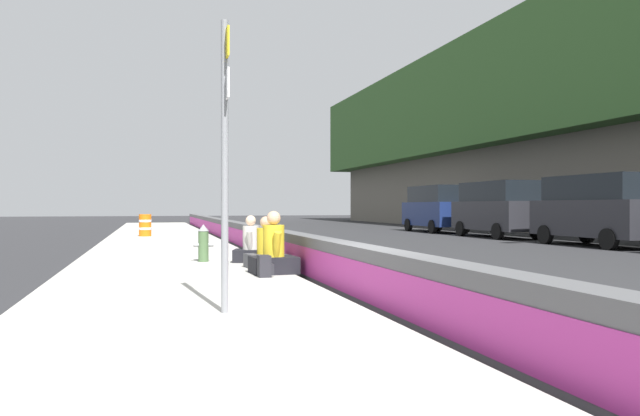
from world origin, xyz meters
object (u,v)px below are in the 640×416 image
object	(u,v)px
seated_person_foreground	(274,254)
parked_car_third	(597,209)
route_sign_post	(225,144)
seated_person_rear	(251,247)
backpack	(265,266)
fire_hydrant	(203,243)
parked_car_fourth	(497,208)
construction_barrel	(145,225)
parked_car_midline	(436,208)
seated_person_middle	(266,252)

from	to	relation	value
seated_person_foreground	parked_car_third	size ratio (longest dim) A/B	0.24
route_sign_post	seated_person_rear	xyz separation A→B (m)	(6.50, -1.39, -1.73)
parked_car_third	seated_person_foreground	bearing A→B (deg)	115.77
seated_person_foreground	backpack	bearing A→B (deg)	152.68
fire_hydrant	seated_person_foreground	bearing A→B (deg)	-158.50
seated_person_foreground	parked_car_fourth	xyz separation A→B (m)	(12.53, -12.98, 0.83)
fire_hydrant	route_sign_post	bearing A→B (deg)	177.32
route_sign_post	construction_barrel	xyz separation A→B (m)	(19.45, 1.09, -1.59)
parked_car_third	parked_car_midline	world-z (taller)	same
seated_person_middle	parked_car_fourth	world-z (taller)	parked_car_fourth
fire_hydrant	construction_barrel	distance (m)	12.68
fire_hydrant	parked_car_fourth	distance (m)	17.13
seated_person_foreground	parked_car_midline	distance (m)	22.48
parked_car_fourth	parked_car_midline	distance (m)	5.87
seated_person_middle	parked_car_midline	xyz separation A→B (m)	(17.34, -12.85, 0.87)
fire_hydrant	parked_car_midline	bearing A→B (deg)	-41.94
seated_person_middle	seated_person_rear	size ratio (longest dim) A/B	1.00
route_sign_post	parked_car_third	distance (m)	17.88
parked_car_fourth	parked_car_third	bearing A→B (deg)	-178.78
fire_hydrant	parked_car_fourth	bearing A→B (deg)	-55.42
route_sign_post	parked_car_third	size ratio (longest dim) A/B	0.70
seated_person_foreground	parked_car_fourth	world-z (taller)	parked_car_fourth
fire_hydrant	construction_barrel	bearing A→B (deg)	6.39
fire_hydrant	seated_person_rear	xyz separation A→B (m)	(-0.35, -1.07, -0.11)
seated_person_middle	parked_car_third	size ratio (longest dim) A/B	0.21
backpack	parked_car_third	bearing A→B (deg)	-62.82
route_sign_post	parked_car_fourth	xyz separation A→B (m)	(16.56, -14.41, -0.86)
parked_car_third	parked_car_fourth	world-z (taller)	same
fire_hydrant	parked_car_midline	world-z (taller)	parked_car_midline
route_sign_post	backpack	bearing A→B (deg)	-18.25
construction_barrel	parked_car_midline	distance (m)	15.72
seated_person_middle	parked_car_fourth	bearing A→B (deg)	-48.45
seated_person_middle	construction_barrel	xyz separation A→B (m)	(14.35, 2.57, 0.14)
parked_car_midline	fire_hydrant	bearing A→B (deg)	138.06
construction_barrel	parked_car_fourth	world-z (taller)	parked_car_fourth
parked_car_third	parked_car_fourth	size ratio (longest dim) A/B	0.99
parked_car_midline	seated_person_rear	bearing A→B (deg)	140.93
seated_person_foreground	construction_barrel	distance (m)	15.62
seated_person_rear	parked_car_third	xyz separation A→B (m)	(3.86, -13.15, 0.87)
fire_hydrant	construction_barrel	xyz separation A→B (m)	(12.60, 1.41, 0.03)
seated_person_rear	construction_barrel	xyz separation A→B (m)	(12.95, 2.48, 0.14)
seated_person_middle	backpack	xyz separation A→B (m)	(-1.61, 0.33, -0.15)
route_sign_post	parked_car_fourth	size ratio (longest dim) A/B	0.70
parked_car_midline	parked_car_third	bearing A→B (deg)	-178.96
fire_hydrant	seated_person_middle	xyz separation A→B (m)	(-1.75, -1.16, -0.11)
seated_person_foreground	seated_person_rear	distance (m)	2.47
parked_car_midline	seated_person_middle	bearing A→B (deg)	143.46
seated_person_middle	seated_person_foreground	bearing A→B (deg)	177.54
seated_person_rear	parked_car_third	distance (m)	13.74
construction_barrel	seated_person_rear	bearing A→B (deg)	-169.17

